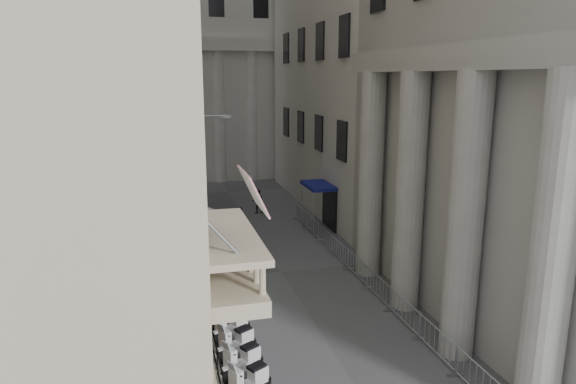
# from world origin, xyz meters

# --- Properties ---
(far_building) EXTENTS (22.00, 10.00, 30.00)m
(far_building) POSITION_xyz_m (0.00, 48.00, 15.00)
(far_building) COLOR beige
(far_building) RESTS_ON ground
(iron_fence) EXTENTS (0.30, 28.00, 1.40)m
(iron_fence) POSITION_xyz_m (-4.30, 18.00, 0.00)
(iron_fence) COLOR black
(iron_fence) RESTS_ON ground
(blue_awning) EXTENTS (1.60, 3.00, 3.00)m
(blue_awning) POSITION_xyz_m (4.15, 26.00, 0.00)
(blue_awning) COLOR navy
(blue_awning) RESTS_ON ground
(scooter_5) EXTENTS (1.50, 1.16, 1.50)m
(scooter_5) POSITION_xyz_m (-3.43, 10.47, 0.00)
(scooter_5) COLOR silver
(scooter_5) RESTS_ON ground
(scooter_6) EXTENTS (1.50, 1.16, 1.50)m
(scooter_6) POSITION_xyz_m (-3.43, 11.72, 0.00)
(scooter_6) COLOR silver
(scooter_6) RESTS_ON ground
(scooter_7) EXTENTS (1.50, 1.16, 1.50)m
(scooter_7) POSITION_xyz_m (-3.43, 12.97, 0.00)
(scooter_7) COLOR silver
(scooter_7) RESTS_ON ground
(scooter_8) EXTENTS (1.50, 1.16, 1.50)m
(scooter_8) POSITION_xyz_m (-3.43, 14.22, 0.00)
(scooter_8) COLOR silver
(scooter_8) RESTS_ON ground
(scooter_9) EXTENTS (1.50, 1.16, 1.50)m
(scooter_9) POSITION_xyz_m (-3.43, 15.46, 0.00)
(scooter_9) COLOR silver
(scooter_9) RESTS_ON ground
(scooter_10) EXTENTS (1.50, 1.16, 1.50)m
(scooter_10) POSITION_xyz_m (-3.43, 16.71, 0.00)
(scooter_10) COLOR silver
(scooter_10) RESTS_ON ground
(scooter_11) EXTENTS (1.50, 1.16, 1.50)m
(scooter_11) POSITION_xyz_m (-3.43, 17.96, 0.00)
(scooter_11) COLOR silver
(scooter_11) RESTS_ON ground
(scooter_12) EXTENTS (1.50, 1.16, 1.50)m
(scooter_12) POSITION_xyz_m (-3.43, 19.21, 0.00)
(scooter_12) COLOR silver
(scooter_12) RESTS_ON ground
(scooter_13) EXTENTS (1.50, 1.16, 1.50)m
(scooter_13) POSITION_xyz_m (-3.43, 20.46, 0.00)
(scooter_13) COLOR silver
(scooter_13) RESTS_ON ground
(scooter_14) EXTENTS (1.50, 1.16, 1.50)m
(scooter_14) POSITION_xyz_m (-3.43, 21.71, 0.00)
(scooter_14) COLOR silver
(scooter_14) RESTS_ON ground
(scooter_15) EXTENTS (1.50, 1.16, 1.50)m
(scooter_15) POSITION_xyz_m (-3.43, 22.96, 0.00)
(scooter_15) COLOR silver
(scooter_15) RESTS_ON ground
(barrier_2) EXTENTS (0.60, 2.40, 1.10)m
(barrier_2) POSITION_xyz_m (3.46, 9.96, 0.00)
(barrier_2) COLOR #A1A4A9
(barrier_2) RESTS_ON ground
(barrier_3) EXTENTS (0.60, 2.40, 1.10)m
(barrier_3) POSITION_xyz_m (3.46, 12.46, 0.00)
(barrier_3) COLOR #A1A4A9
(barrier_3) RESTS_ON ground
(barrier_4) EXTENTS (0.60, 2.40, 1.10)m
(barrier_4) POSITION_xyz_m (3.46, 14.96, 0.00)
(barrier_4) COLOR #A1A4A9
(barrier_4) RESTS_ON ground
(barrier_5) EXTENTS (0.60, 2.40, 1.10)m
(barrier_5) POSITION_xyz_m (3.46, 17.46, 0.00)
(barrier_5) COLOR #A1A4A9
(barrier_5) RESTS_ON ground
(barrier_6) EXTENTS (0.60, 2.40, 1.10)m
(barrier_6) POSITION_xyz_m (3.46, 19.96, 0.00)
(barrier_6) COLOR #A1A4A9
(barrier_6) RESTS_ON ground
(barrier_7) EXTENTS (0.60, 2.40, 1.10)m
(barrier_7) POSITION_xyz_m (3.46, 22.46, 0.00)
(barrier_7) COLOR #A1A4A9
(barrier_7) RESTS_ON ground
(barrier_8) EXTENTS (0.60, 2.40, 1.10)m
(barrier_8) POSITION_xyz_m (3.46, 24.96, 0.00)
(barrier_8) COLOR #A1A4A9
(barrier_8) RESTS_ON ground
(barrier_9) EXTENTS (0.60, 2.40, 1.10)m
(barrier_9) POSITION_xyz_m (3.46, 27.46, 0.00)
(barrier_9) COLOR #A1A4A9
(barrier_9) RESTS_ON ground
(security_tent) EXTENTS (3.89, 3.89, 3.16)m
(security_tent) POSITION_xyz_m (-2.74, 20.76, 2.64)
(security_tent) COLOR silver
(security_tent) RESTS_ON ground
(street_lamp) EXTENTS (2.52, 0.38, 7.72)m
(street_lamp) POSITION_xyz_m (-3.91, 23.45, 4.57)
(street_lamp) COLOR gray
(street_lamp) RESTS_ON ground
(info_kiosk) EXTENTS (0.49, 0.96, 1.95)m
(info_kiosk) POSITION_xyz_m (-3.28, 15.74, 0.99)
(info_kiosk) COLOR black
(info_kiosk) RESTS_ON ground
(pedestrian_a) EXTENTS (0.72, 0.61, 1.68)m
(pedestrian_a) POSITION_xyz_m (-0.90, 26.54, 0.84)
(pedestrian_a) COLOR #0D1437
(pedestrian_a) RESTS_ON ground
(pedestrian_b) EXTENTS (0.95, 0.80, 1.73)m
(pedestrian_b) POSITION_xyz_m (1.14, 30.92, 0.87)
(pedestrian_b) COLOR black
(pedestrian_b) RESTS_ON ground
(pedestrian_c) EXTENTS (0.93, 0.90, 1.61)m
(pedestrian_c) POSITION_xyz_m (-1.06, 26.60, 0.80)
(pedestrian_c) COLOR black
(pedestrian_c) RESTS_ON ground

